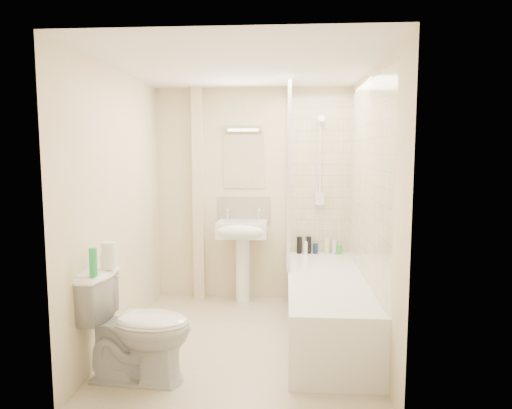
{
  "coord_description": "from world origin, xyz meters",
  "views": [
    {
      "loc": [
        0.38,
        -3.91,
        1.69
      ],
      "look_at": [
        0.1,
        0.2,
        1.21
      ],
      "focal_mm": 32.0,
      "sensor_mm": 36.0,
      "label": 1
    }
  ],
  "objects": [
    {
      "name": "floor",
      "position": [
        0.0,
        0.0,
        0.0
      ],
      "size": [
        2.5,
        2.5,
        0.0
      ],
      "primitive_type": "plane",
      "color": "beige",
      "rests_on": "ground"
    },
    {
      "name": "wall_back",
      "position": [
        0.0,
        1.25,
        1.2
      ],
      "size": [
        2.2,
        0.02,
        2.4
      ],
      "primitive_type": "cube",
      "color": "beige",
      "rests_on": "ground"
    },
    {
      "name": "wall_left",
      "position": [
        -1.1,
        0.0,
        1.2
      ],
      "size": [
        0.02,
        2.5,
        2.4
      ],
      "primitive_type": "cube",
      "color": "beige",
      "rests_on": "ground"
    },
    {
      "name": "wall_right",
      "position": [
        1.1,
        0.0,
        1.2
      ],
      "size": [
        0.02,
        2.5,
        2.4
      ],
      "primitive_type": "cube",
      "color": "beige",
      "rests_on": "ground"
    },
    {
      "name": "ceiling",
      "position": [
        0.0,
        0.0,
        2.4
      ],
      "size": [
        2.2,
        2.5,
        0.02
      ],
      "primitive_type": "cube",
      "color": "white",
      "rests_on": "wall_back"
    },
    {
      "name": "tile_back",
      "position": [
        0.75,
        1.24,
        1.42
      ],
      "size": [
        0.7,
        0.01,
        1.75
      ],
      "primitive_type": "cube",
      "color": "beige",
      "rests_on": "wall_back"
    },
    {
      "name": "tile_right",
      "position": [
        1.09,
        0.2,
        1.42
      ],
      "size": [
        0.01,
        2.1,
        1.75
      ],
      "primitive_type": "cube",
      "color": "beige",
      "rests_on": "wall_right"
    },
    {
      "name": "pipe_boxing",
      "position": [
        -0.62,
        1.19,
        1.2
      ],
      "size": [
        0.12,
        0.12,
        2.4
      ],
      "primitive_type": "cube",
      "color": "beige",
      "rests_on": "ground"
    },
    {
      "name": "splashback",
      "position": [
        -0.11,
        1.24,
        1.03
      ],
      "size": [
        0.6,
        0.02,
        0.3
      ],
      "primitive_type": "cube",
      "color": "beige",
      "rests_on": "wall_back"
    },
    {
      "name": "mirror",
      "position": [
        -0.11,
        1.24,
        1.58
      ],
      "size": [
        0.46,
        0.01,
        0.6
      ],
      "primitive_type": "cube",
      "color": "white",
      "rests_on": "wall_back"
    },
    {
      "name": "strip_light",
      "position": [
        -0.11,
        1.22,
        1.95
      ],
      "size": [
        0.42,
        0.07,
        0.07
      ],
      "primitive_type": "cube",
      "color": "silver",
      "rests_on": "wall_back"
    },
    {
      "name": "bathtub",
      "position": [
        0.75,
        0.2,
        0.29
      ],
      "size": [
        0.7,
        2.1,
        0.55
      ],
      "color": "white",
      "rests_on": "ground"
    },
    {
      "name": "shower_screen",
      "position": [
        0.4,
        0.8,
        1.45
      ],
      "size": [
        0.04,
        0.92,
        1.8
      ],
      "color": "white",
      "rests_on": "bathtub"
    },
    {
      "name": "shower_fixture",
      "position": [
        0.75,
        1.19,
        1.55
      ],
      "size": [
        0.1,
        0.16,
        0.99
      ],
      "color": "white",
      "rests_on": "wall_back"
    },
    {
      "name": "pedestal_sink",
      "position": [
        -0.11,
        1.01,
        0.74
      ],
      "size": [
        0.55,
        0.5,
        1.05
      ],
      "color": "white",
      "rests_on": "ground"
    },
    {
      "name": "bottle_black_a",
      "position": [
        0.53,
        1.16,
        0.65
      ],
      "size": [
        0.06,
        0.06,
        0.19
      ],
      "primitive_type": "cylinder",
      "color": "black",
      "rests_on": "bathtub"
    },
    {
      "name": "bottle_white_a",
      "position": [
        0.6,
        1.16,
        0.62
      ],
      "size": [
        0.06,
        0.06,
        0.14
      ],
      "primitive_type": "cylinder",
      "color": "white",
      "rests_on": "bathtub"
    },
    {
      "name": "bottle_black_b",
      "position": [
        0.63,
        1.16,
        0.65
      ],
      "size": [
        0.06,
        0.06,
        0.19
      ],
      "primitive_type": "cylinder",
      "color": "black",
      "rests_on": "bathtub"
    },
    {
      "name": "bottle_blue",
      "position": [
        0.71,
        1.16,
        0.61
      ],
      "size": [
        0.05,
        0.05,
        0.11
      ],
      "primitive_type": "cylinder",
      "color": "navy",
      "rests_on": "bathtub"
    },
    {
      "name": "bottle_cream",
      "position": [
        0.84,
        1.16,
        0.64
      ],
      "size": [
        0.06,
        0.06,
        0.18
      ],
      "primitive_type": "cylinder",
      "color": "beige",
      "rests_on": "bathtub"
    },
    {
      "name": "bottle_white_b",
      "position": [
        0.92,
        1.16,
        0.63
      ],
      "size": [
        0.05,
        0.05,
        0.16
      ],
      "primitive_type": "cylinder",
      "color": "silver",
      "rests_on": "bathtub"
    },
    {
      "name": "bottle_green",
      "position": [
        0.97,
        1.16,
        0.6
      ],
      "size": [
        0.05,
        0.05,
        0.1
      ],
      "primitive_type": "cylinder",
      "color": "green",
      "rests_on": "bathtub"
    },
    {
      "name": "toilet",
      "position": [
        -0.72,
        -0.74,
        0.41
      ],
      "size": [
        0.59,
        0.88,
        0.82
      ],
      "primitive_type": "imported",
      "rotation": [
        0.0,
        0.0,
        1.49
      ],
      "color": "white",
      "rests_on": "ground"
    },
    {
      "name": "toilet_roll_lower",
      "position": [
        -0.95,
        -0.65,
        0.88
      ],
      "size": [
        0.12,
        0.12,
        0.11
      ],
      "primitive_type": "cylinder",
      "color": "white",
      "rests_on": "toilet"
    },
    {
      "name": "toilet_roll_upper",
      "position": [
        -0.94,
        -0.66,
        0.98
      ],
      "size": [
        0.11,
        0.11,
        0.09
      ],
      "primitive_type": "cylinder",
      "color": "white",
      "rests_on": "toilet_roll_lower"
    },
    {
      "name": "green_bottle",
      "position": [
        -0.97,
        -0.87,
        0.92
      ],
      "size": [
        0.06,
        0.06,
        0.2
      ],
      "primitive_type": "cylinder",
      "color": "green",
      "rests_on": "toilet"
    }
  ]
}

